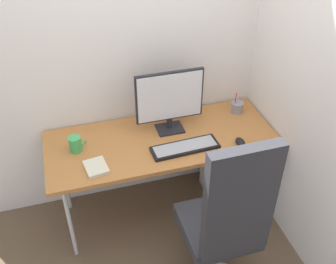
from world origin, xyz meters
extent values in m
plane|color=brown|center=(0.00, 0.00, 0.00)|extent=(8.00, 8.00, 0.00)
cube|color=white|center=(0.00, 0.36, 1.40)|extent=(3.05, 0.04, 2.80)
cube|color=white|center=(0.84, -0.20, 1.40)|extent=(0.04, 2.09, 2.80)
cube|color=#B27038|center=(0.00, 0.00, 0.71)|extent=(1.62, 0.66, 0.03)
cylinder|color=silver|center=(-0.72, -0.24, 0.34)|extent=(0.03, 0.03, 0.69)
cylinder|color=silver|center=(0.72, -0.24, 0.34)|extent=(0.03, 0.03, 0.69)
cylinder|color=silver|center=(-0.72, 0.24, 0.34)|extent=(0.03, 0.03, 0.69)
cylinder|color=silver|center=(0.72, 0.24, 0.34)|extent=(0.03, 0.03, 0.69)
sphere|color=black|center=(0.40, -0.48, 0.03)|extent=(0.05, 0.05, 0.05)
cube|color=#B2B5BA|center=(0.29, -0.56, 0.07)|extent=(0.24, 0.19, 0.03)
sphere|color=black|center=(0.09, -0.38, 0.03)|extent=(0.05, 0.05, 0.05)
cube|color=#B2B5BA|center=(0.14, -0.51, 0.07)|extent=(0.12, 0.27, 0.03)
cylinder|color=#B2B5BA|center=(0.18, -0.64, 0.24)|extent=(0.04, 0.04, 0.33)
cube|color=#2D2D33|center=(0.18, -0.64, 0.45)|extent=(0.45, 0.45, 0.09)
cube|color=#2D2D33|center=(0.18, -0.86, 0.88)|extent=(0.40, 0.07, 0.75)
cube|color=silver|center=(0.59, -0.03, 0.31)|extent=(0.38, 0.51, 0.62)
cube|color=#262628|center=(0.59, -0.29, 0.44)|extent=(0.19, 0.01, 0.02)
cube|color=black|center=(0.09, 0.09, 0.73)|extent=(0.19, 0.15, 0.01)
cube|color=black|center=(0.09, 0.10, 0.78)|extent=(0.04, 0.02, 0.09)
cube|color=black|center=(0.09, 0.10, 0.99)|extent=(0.48, 0.02, 0.37)
cube|color=silver|center=(0.09, 0.09, 0.99)|extent=(0.46, 0.01, 0.35)
cube|color=black|center=(0.12, -0.15, 0.73)|extent=(0.47, 0.17, 0.02)
cube|color=#9EA0A5|center=(0.12, -0.15, 0.74)|extent=(0.43, 0.14, 0.00)
ellipsoid|color=black|center=(0.50, -0.21, 0.74)|extent=(0.06, 0.09, 0.04)
cylinder|color=gray|center=(0.65, 0.17, 0.76)|extent=(0.09, 0.09, 0.08)
cylinder|color=#B2B5BA|center=(0.64, 0.17, 0.81)|extent=(0.02, 0.01, 0.10)
cylinder|color=#B2B5BA|center=(0.66, 0.17, 0.81)|extent=(0.02, 0.01, 0.10)
torus|color=#333338|center=(0.65, 0.17, 0.77)|extent=(0.03, 0.04, 0.01)
cylinder|color=red|center=(0.63, 0.17, 0.82)|extent=(0.02, 0.01, 0.14)
cube|color=beige|center=(-0.49, -0.19, 0.73)|extent=(0.16, 0.19, 0.02)
cylinder|color=#3FAD59|center=(-0.59, 0.04, 0.77)|extent=(0.08, 0.08, 0.11)
torus|color=#3FAD59|center=(-0.54, 0.04, 0.78)|extent=(0.05, 0.01, 0.05)
camera|label=1|loc=(-0.58, -2.14, 2.42)|focal=42.36mm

